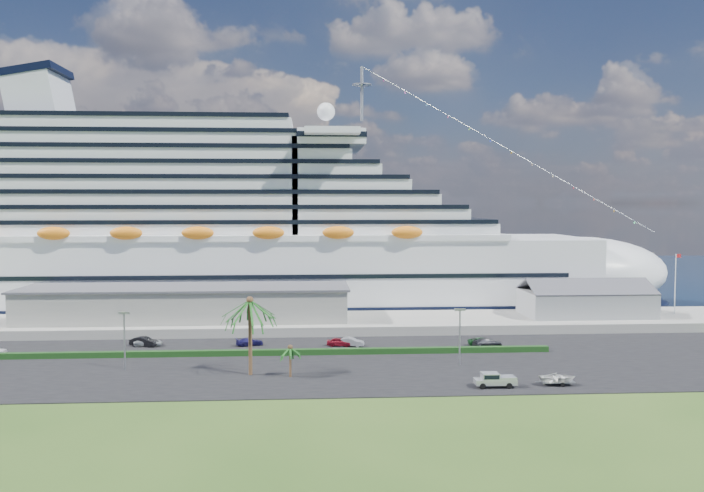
{
  "coord_description": "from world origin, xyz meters",
  "views": [
    {
      "loc": [
        -1.94,
        -89.67,
        23.66
      ],
      "look_at": [
        5.64,
        30.0,
        16.2
      ],
      "focal_mm": 35.0,
      "sensor_mm": 36.0,
      "label": 1
    }
  ],
  "objects": [
    {
      "name": "port_shed",
      "position": [
        52.0,
        40.0,
        4.4
      ],
      "size": [
        24.0,
        12.31,
        7.37
      ],
      "color": "gray",
      "rests_on": "wharf"
    },
    {
      "name": "palm_short",
      "position": [
        -4.5,
        2.5,
        3.67
      ],
      "size": [
        3.53,
        3.53,
        4.56
      ],
      "color": "#47301E",
      "rests_on": "ground"
    },
    {
      "name": "flagpole",
      "position": [
        70.04,
        40.0,
        8.27
      ],
      "size": [
        1.08,
        0.16,
        12.0
      ],
      "color": "silver",
      "rests_on": "wharf"
    },
    {
      "name": "parked_car_4",
      "position": [
        3.04,
        22.13,
        0.82
      ],
      "size": [
        4.32,
        2.36,
        1.39
      ],
      "primitive_type": "imported",
      "rotation": [
        0.0,
        0.0,
        1.39
      ],
      "color": "maroon",
      "rests_on": "asphalt_lot"
    },
    {
      "name": "hedge",
      "position": [
        -8.0,
        16.0,
        0.57
      ],
      "size": [
        88.0,
        1.1,
        0.9
      ],
      "primitive_type": "cube",
      "color": "black",
      "rests_on": "asphalt_lot"
    },
    {
      "name": "palm_tall",
      "position": [
        -10.0,
        4.0,
        9.2
      ],
      "size": [
        8.82,
        8.82,
        11.13
      ],
      "color": "#47301E",
      "rests_on": "ground"
    },
    {
      "name": "parked_car_5",
      "position": [
        4.92,
        21.91,
        0.84
      ],
      "size": [
        4.62,
        2.49,
        1.44
      ],
      "primitive_type": "imported",
      "rotation": [
        0.0,
        0.0,
        1.34
      ],
      "color": "#93949A",
      "rests_on": "asphalt_lot"
    },
    {
      "name": "lamp_post_left",
      "position": [
        -28.0,
        8.0,
        5.34
      ],
      "size": [
        1.6,
        0.35,
        8.27
      ],
      "color": "gray",
      "rests_on": "asphalt_lot"
    },
    {
      "name": "parked_car_1",
      "position": [
        -29.13,
        24.13,
        0.9
      ],
      "size": [
        5.0,
        3.04,
        1.56
      ],
      "primitive_type": "imported",
      "rotation": [
        0.0,
        0.0,
        1.25
      ],
      "color": "black",
      "rests_on": "asphalt_lot"
    },
    {
      "name": "wharf",
      "position": [
        0.0,
        40.0,
        0.9
      ],
      "size": [
        240.0,
        20.0,
        1.8
      ],
      "primitive_type": "cube",
      "color": "gray",
      "rests_on": "ground"
    },
    {
      "name": "cruise_ship",
      "position": [
        -21.53,
        64.0,
        16.69
      ],
      "size": [
        191.0,
        38.0,
        54.0
      ],
      "color": "silver",
      "rests_on": "ground"
    },
    {
      "name": "parked_car_6",
      "position": [
        26.75,
        20.97,
        0.78
      ],
      "size": [
        4.8,
        2.23,
        1.33
      ],
      "primitive_type": "imported",
      "rotation": [
        0.0,
        0.0,
        1.57
      ],
      "color": "#0E3B16",
      "rests_on": "asphalt_lot"
    },
    {
      "name": "asphalt_lot",
      "position": [
        0.0,
        11.0,
        0.06
      ],
      "size": [
        140.0,
        38.0,
        0.12
      ],
      "primitive_type": "cube",
      "color": "black",
      "rests_on": "ground"
    },
    {
      "name": "terminal_building",
      "position": [
        -25.0,
        40.0,
        5.01
      ],
      "size": [
        61.0,
        15.0,
        6.3
      ],
      "color": "gray",
      "rests_on": "wharf"
    },
    {
      "name": "lamp_post_right",
      "position": [
        20.0,
        8.0,
        5.34
      ],
      "size": [
        1.6,
        0.35,
        8.27
      ],
      "color": "gray",
      "rests_on": "asphalt_lot"
    },
    {
      "name": "water",
      "position": [
        0.0,
        130.0,
        0.01
      ],
      "size": [
        420.0,
        160.0,
        0.02
      ],
      "primitive_type": "cube",
      "color": "black",
      "rests_on": "ground"
    },
    {
      "name": "parked_car_3",
      "position": [
        -11.83,
        23.59,
        0.77
      ],
      "size": [
        4.8,
        3.06,
        1.3
      ],
      "primitive_type": "imported",
      "rotation": [
        0.0,
        0.0,
        1.87
      ],
      "color": "#1A1650",
      "rests_on": "asphalt_lot"
    },
    {
      "name": "parked_car_2",
      "position": [
        -28.5,
        24.24,
        0.75
      ],
      "size": [
        4.68,
        2.37,
        1.27
      ],
      "primitive_type": "imported",
      "rotation": [
        0.0,
        0.0,
        1.63
      ],
      "color": "#A0A4A8",
      "rests_on": "asphalt_lot"
    },
    {
      "name": "parked_car_7",
      "position": [
        27.24,
        19.75,
        0.85
      ],
      "size": [
        5.34,
        3.08,
        1.46
      ],
      "primitive_type": "imported",
      "rotation": [
        0.0,
        0.0,
        1.79
      ],
      "color": "#232429",
      "rests_on": "asphalt_lot"
    },
    {
      "name": "pickup_truck",
      "position": [
        21.77,
        -4.41,
        1.15
      ],
      "size": [
        5.31,
        2.13,
        1.87
      ],
      "color": "black",
      "rests_on": "asphalt_lot"
    },
    {
      "name": "boat_trailer",
      "position": [
        30.17,
        -4.09,
        1.13
      ],
      "size": [
        5.29,
        3.45,
        1.52
      ],
      "color": "gray",
      "rests_on": "asphalt_lot"
    },
    {
      "name": "ground",
      "position": [
        0.0,
        0.0,
        0.0
      ],
      "size": [
        420.0,
        420.0,
        0.0
      ],
      "primitive_type": "plane",
      "color": "#2C4B19",
      "rests_on": "ground"
    }
  ]
}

